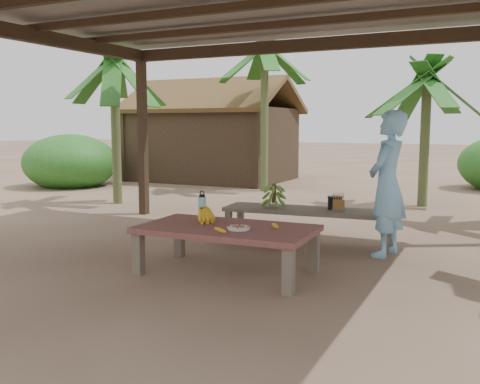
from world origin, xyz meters
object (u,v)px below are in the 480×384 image
at_px(ripe_banana_bunch, 201,214).
at_px(water_flask, 202,207).
at_px(plate, 239,228).
at_px(work_table, 227,233).
at_px(cooking_pot, 335,203).
at_px(bench, 308,213).
at_px(woman, 387,184).

xyz_separation_m(ripe_banana_bunch, water_flask, (-0.08, 0.15, 0.05)).
height_order(ripe_banana_bunch, plate, ripe_banana_bunch).
bearing_deg(plate, ripe_banana_bunch, 160.02).
height_order(work_table, cooking_pot, cooking_pot).
relative_size(bench, ripe_banana_bunch, 7.65).
bearing_deg(water_flask, work_table, -29.10).
distance_m(work_table, woman, 2.06).
bearing_deg(bench, cooking_pot, 15.07).
xyz_separation_m(work_table, bench, (0.28, 1.79, -0.04)).
relative_size(cooking_pot, woman, 0.11).
height_order(cooking_pot, woman, woman).
bearing_deg(ripe_banana_bunch, water_flask, 116.74).
distance_m(plate, water_flask, 0.72).
bearing_deg(work_table, plate, -31.90).
relative_size(water_flask, woman, 0.19).
bearing_deg(water_flask, plate, -29.40).
bearing_deg(ripe_banana_bunch, cooking_pot, 61.87).
distance_m(plate, cooking_pot, 2.06).
bearing_deg(woman, bench, -95.31).
bearing_deg(plate, woman, 54.09).
distance_m(work_table, bench, 1.81).
xyz_separation_m(bench, ripe_banana_bunch, (-0.64, -1.70, 0.19)).
xyz_separation_m(plate, water_flask, (-0.62, 0.35, 0.12)).
xyz_separation_m(ripe_banana_bunch, woman, (1.71, 1.41, 0.27)).
relative_size(work_table, water_flask, 5.60).
distance_m(bench, water_flask, 1.72).
distance_m(ripe_banana_bunch, plate, 0.58).
bearing_deg(plate, work_table, 149.92).
xyz_separation_m(plate, cooking_pot, (0.43, 2.02, 0.01)).
relative_size(ripe_banana_bunch, woman, 0.17).
xyz_separation_m(bench, woman, (1.07, -0.29, 0.47)).
relative_size(work_table, bench, 0.82).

